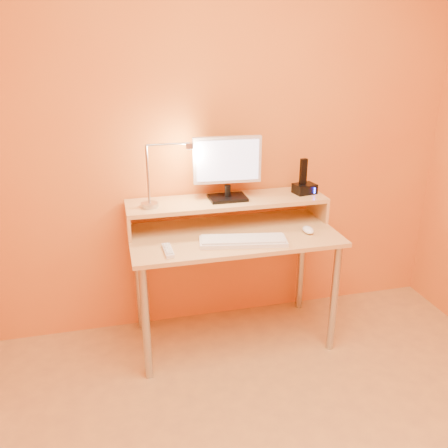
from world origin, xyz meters
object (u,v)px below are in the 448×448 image
object	(u,v)px
keyboard	(243,241)
remote_control	(168,250)
monitor_panel	(227,160)
lamp_base	(150,205)
phone_dock	(305,189)
mouse	(308,230)

from	to	relation	value
keyboard	remote_control	world-z (taller)	keyboard
monitor_panel	keyboard	xyz separation A→B (m)	(0.01, -0.31, -0.39)
lamp_base	monitor_panel	bearing A→B (deg)	4.90
phone_dock	keyboard	distance (m)	0.60
lamp_base	keyboard	bearing A→B (deg)	-29.82
monitor_panel	remote_control	bearing A→B (deg)	-137.15
monitor_panel	phone_dock	xyz separation A→B (m)	(0.49, -0.01, -0.21)
lamp_base	mouse	distance (m)	0.93
lamp_base	mouse	size ratio (longest dim) A/B	0.95
monitor_panel	lamp_base	bearing A→B (deg)	-171.26
keyboard	mouse	xyz separation A→B (m)	(0.41, 0.06, 0.01)
phone_dock	keyboard	size ratio (longest dim) A/B	0.27
monitor_panel	phone_dock	bearing A→B (deg)	2.67
monitor_panel	remote_control	size ratio (longest dim) A/B	2.43
phone_dock	remote_control	world-z (taller)	phone_dock
phone_dock	mouse	distance (m)	0.31
mouse	remote_control	size ratio (longest dim) A/B	0.64
lamp_base	remote_control	distance (m)	0.34
remote_control	lamp_base	bearing A→B (deg)	99.91
phone_dock	remote_control	distance (m)	0.97
monitor_panel	keyboard	world-z (taller)	monitor_panel
lamp_base	mouse	xyz separation A→B (m)	(0.89, -0.22, -0.15)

